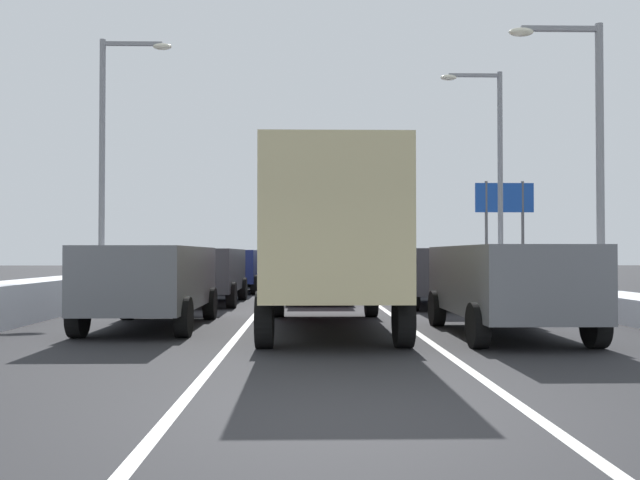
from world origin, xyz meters
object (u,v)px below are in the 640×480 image
object	(u,v)px
suv_charcoal_left_lane_second	(206,271)
sedan_tan_center_lane_fourth	(316,269)
suv_charcoal_right_lane_second	(437,271)
suv_navy_right_lane_third	(398,267)
sedan_white_center_lane_fifth	(310,267)
sedan_red_left_lane_fifth	(253,267)
suv_gray_left_lane_nearest	(152,278)
sedan_green_right_lane_fourth	(380,270)
street_lamp_right_near	(587,137)
street_lamp_right_mid	(493,161)
roadside_sign_right	(504,208)
suv_black_center_lane_third	(319,267)
suv_navy_left_lane_third	(233,267)
street_lamp_left_mid	(111,144)
sedan_green_left_lane_fourth	(246,270)
suv_gray_right_lane_nearest	(506,281)
box_truck_center_lane_nearest	(329,235)
sedan_silver_center_lane_second	(319,278)
suv_red_right_lane_fifth	(369,263)
traffic_light_gantry	(344,215)

from	to	relation	value
suv_charcoal_left_lane_second	sedan_tan_center_lane_fourth	bearing A→B (deg)	74.74
suv_charcoal_right_lane_second	suv_navy_right_lane_third	size ratio (longest dim) A/B	1.00
sedan_white_center_lane_fifth	sedan_red_left_lane_fifth	distance (m)	3.42
suv_gray_left_lane_nearest	sedan_green_right_lane_fourth	bearing A→B (deg)	70.09
street_lamp_right_near	street_lamp_right_mid	bearing A→B (deg)	89.25
sedan_red_left_lane_fifth	roadside_sign_right	size ratio (longest dim) A/B	0.82
suv_charcoal_right_lane_second	suv_navy_right_lane_third	xyz separation A→B (m)	(-0.23, 6.47, 0.00)
suv_navy_right_lane_third	suv_black_center_lane_third	bearing A→B (deg)	162.39
suv_navy_right_lane_third	suv_navy_left_lane_third	distance (m)	6.55
suv_charcoal_left_lane_second	suv_navy_left_lane_third	world-z (taller)	same
sedan_white_center_lane_fifth	suv_gray_left_lane_nearest	bearing A→B (deg)	-97.52
street_lamp_right_near	street_lamp_left_mid	world-z (taller)	street_lamp_left_mid
sedan_green_left_lane_fourth	sedan_red_left_lane_fifth	xyz separation A→B (m)	(-0.12, 6.33, 0.00)
suv_charcoal_left_lane_second	suv_navy_left_lane_third	bearing A→B (deg)	88.65
suv_gray_right_lane_nearest	box_truck_center_lane_nearest	bearing A→B (deg)	165.21
suv_gray_left_lane_nearest	street_lamp_right_near	xyz separation A→B (m)	(11.02, 4.57, 3.77)
sedan_green_right_lane_fourth	sedan_silver_center_lane_second	size ratio (longest dim) A/B	1.00
box_truck_center_lane_nearest	suv_black_center_lane_third	distance (m)	13.81
suv_gray_right_lane_nearest	sedan_silver_center_lane_second	world-z (taller)	suv_gray_right_lane_nearest
suv_gray_right_lane_nearest	roadside_sign_right	size ratio (longest dim) A/B	0.89
suv_charcoal_right_lane_second	street_lamp_right_near	distance (m)	5.61
street_lamp_right_mid	suv_charcoal_left_lane_second	bearing A→B (deg)	-144.26
box_truck_center_lane_nearest	sedan_silver_center_lane_second	distance (m)	8.10
sedan_tan_center_lane_fourth	street_lamp_left_mid	distance (m)	12.49
sedan_tan_center_lane_fourth	sedan_white_center_lane_fifth	distance (m)	6.42
suv_black_center_lane_third	street_lamp_right_mid	distance (m)	8.81
suv_gray_right_lane_nearest	street_lamp_right_mid	distance (m)	17.21
suv_charcoal_right_lane_second	sedan_red_left_lane_fifth	size ratio (longest dim) A/B	1.09
suv_red_right_lane_fifth	traffic_light_gantry	size ratio (longest dim) A/B	0.45
sedan_green_left_lane_fourth	street_lamp_right_mid	world-z (taller)	street_lamp_right_mid
suv_navy_left_lane_third	sedan_red_left_lane_fifth	distance (m)	12.05
sedan_silver_center_lane_second	sedan_red_left_lane_fifth	bearing A→B (deg)	101.01
suv_red_right_lane_fifth	suv_navy_left_lane_third	distance (m)	14.29
sedan_white_center_lane_fifth	sedan_green_left_lane_fourth	xyz separation A→B (m)	(-3.16, -7.29, 0.00)
roadside_sign_right	suv_charcoal_left_lane_second	bearing A→B (deg)	-131.06
sedan_green_right_lane_fourth	street_lamp_left_mid	distance (m)	14.21
box_truck_center_lane_nearest	suv_black_center_lane_third	bearing A→B (deg)	89.74
sedan_white_center_lane_fifth	suv_charcoal_left_lane_second	bearing A→B (deg)	-99.62
suv_navy_right_lane_third	box_truck_center_lane_nearest	distance (m)	13.21
suv_navy_right_lane_third	street_lamp_right_mid	world-z (taller)	street_lamp_right_mid
street_lamp_left_mid	suv_charcoal_left_lane_second	bearing A→B (deg)	-46.62
suv_charcoal_right_lane_second	sedan_green_right_lane_fourth	xyz separation A→B (m)	(-0.19, 13.17, -0.25)
suv_gray_left_lane_nearest	suv_black_center_lane_third	bearing A→B (deg)	74.23
suv_charcoal_left_lane_second	street_lamp_right_near	world-z (taller)	street_lamp_right_near
suv_navy_right_lane_third	sedan_tan_center_lane_fourth	distance (m)	8.08
street_lamp_left_mid	street_lamp_right_near	bearing A→B (deg)	-23.19
street_lamp_right_mid	suv_navy_left_lane_third	bearing A→B (deg)	-172.00
street_lamp_right_mid	suv_red_right_lane_fifth	bearing A→B (deg)	110.79
sedan_green_right_lane_fourth	sedan_silver_center_lane_second	distance (m)	11.93
roadside_sign_right	street_lamp_right_mid	bearing A→B (deg)	-109.73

